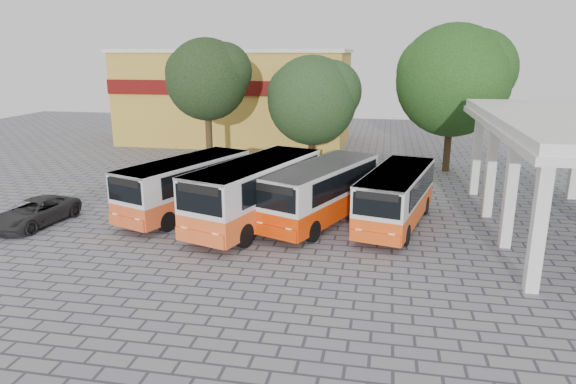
% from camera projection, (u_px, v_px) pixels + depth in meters
% --- Properties ---
extents(ground, '(90.00, 90.00, 0.00)m').
position_uv_depth(ground, '(317.00, 249.00, 21.67)').
color(ground, slate).
rests_on(ground, ground).
extents(terminal_shelter, '(6.80, 15.80, 5.40)m').
position_uv_depth(terminal_shelter, '(570.00, 127.00, 22.26)').
color(terminal_shelter, silver).
rests_on(terminal_shelter, ground).
extents(shophouse_block, '(20.40, 10.40, 8.30)m').
position_uv_depth(shophouse_block, '(237.00, 96.00, 47.20)').
color(shophouse_block, '#B99130').
rests_on(shophouse_block, ground).
extents(bus_far_left, '(4.97, 8.35, 2.81)m').
position_uv_depth(bus_far_left, '(186.00, 183.00, 25.97)').
color(bus_far_left, '#DE5121').
rests_on(bus_far_left, ground).
extents(bus_centre_left, '(5.12, 9.12, 3.09)m').
position_uv_depth(bus_centre_left, '(256.00, 189.00, 24.27)').
color(bus_centre_left, '#ED5920').
rests_on(bus_centre_left, ground).
extents(bus_centre_right, '(5.22, 8.49, 2.86)m').
position_uv_depth(bus_centre_right, '(321.00, 190.00, 24.70)').
color(bus_centre_right, '#E13300').
rests_on(bus_centre_right, ground).
extents(bus_far_right, '(3.92, 7.86, 2.69)m').
position_uv_depth(bus_far_right, '(396.00, 194.00, 24.22)').
color(bus_far_right, '#EA4A0E').
rests_on(bus_far_right, ground).
extents(tree_left, '(5.91, 5.63, 9.04)m').
position_uv_depth(tree_left, '(208.00, 77.00, 35.31)').
color(tree_left, '#4B391D').
rests_on(tree_left, ground).
extents(tree_middle, '(6.32, 6.02, 7.90)m').
position_uv_depth(tree_middle, '(313.00, 98.00, 34.62)').
color(tree_middle, '#322015').
rests_on(tree_middle, ground).
extents(tree_right, '(7.89, 7.51, 9.97)m').
position_uv_depth(tree_right, '(455.00, 77.00, 34.27)').
color(tree_right, '#483620').
rests_on(tree_right, ground).
extents(parked_car, '(2.65, 4.74, 1.25)m').
position_uv_depth(parked_car, '(35.00, 212.00, 24.60)').
color(parked_car, '#242424').
rests_on(parked_car, ground).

